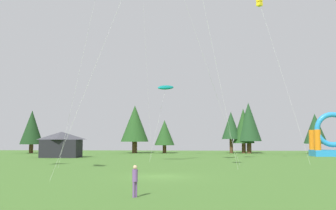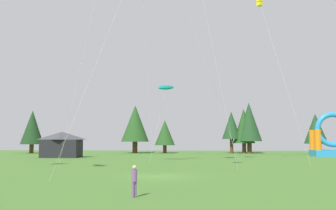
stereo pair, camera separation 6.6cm
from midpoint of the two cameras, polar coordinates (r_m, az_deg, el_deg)
name	(u,v)px [view 2 (the right image)]	position (r m, az deg, el deg)	size (l,w,h in m)	color
ground_plane	(161,177)	(27.94, -1.02, -11.00)	(120.00, 120.00, 0.00)	#47752D
kite_yellow_box	(260,3)	(47.29, 14.03, 15.07)	(4.38, 4.97, 19.67)	yellow
kite_teal_parafoil	(166,87)	(46.29, -0.28, 2.72)	(3.09, 2.71, 9.77)	#0C7F7A
person_left_edge	(134,178)	(18.22, -5.12, -11.19)	(0.37, 0.37, 1.54)	#724C8C
inflatable_blue_arch	(332,140)	(64.54, 23.98, -4.99)	(5.77, 3.62, 7.03)	#268CD8
festival_tent	(62,145)	(57.99, -16.09, -5.89)	(5.56, 3.36, 3.85)	black
tree_row_0	(32,127)	(76.28, -20.22, -3.27)	(4.34, 4.34, 8.27)	#4C331E
tree_row_1	(135,124)	(72.96, -5.07, -2.88)	(5.44, 5.44, 9.37)	#4C331E
tree_row_2	(165,133)	(72.11, -0.46, -4.31)	(3.92, 3.92, 6.41)	#4C331E
tree_row_3	(231,126)	(73.00, 9.79, -3.15)	(3.66, 3.66, 8.08)	#4C331E
tree_row_4	(244,126)	(73.07, 11.65, -3.20)	(4.14, 4.14, 8.63)	#4C331E
tree_row_5	(249,122)	(72.90, 12.43, -2.59)	(4.77, 4.77, 9.77)	#4C331E
tree_row_6	(316,129)	(74.82, 21.85, -3.43)	(4.31, 4.31, 7.52)	#4C331E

